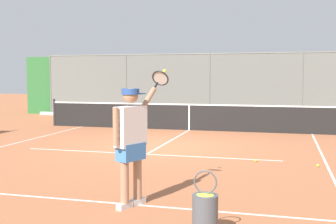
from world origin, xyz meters
The scene contains 9 objects.
ground_plane centered at (0.00, 0.00, 0.00)m, with size 60.00×60.00×0.00m, color #A8603D.
court_line_markings centered at (0.00, 1.64, 0.00)m, with size 8.60×9.22×0.01m.
fence_backdrop centered at (0.00, -8.82, 1.46)m, with size 19.36×1.37×3.03m.
tennis_net centered at (0.00, -3.79, 0.49)m, with size 11.05×0.09×1.07m.
tennis_player centered at (-1.12, 5.48, 1.07)m, with size 0.56×1.43×2.09m.
tennis_ball_near_net centered at (-2.72, 1.54, 0.03)m, with size 0.07×0.07×0.07m, color #C1D138.
tennis_ball_near_baseline centered at (0.94, -0.65, 0.03)m, with size 0.07×0.07×0.07m, color #D6E042.
tennis_ball_by_sideline centered at (-4.07, 1.76, 0.03)m, with size 0.07×0.07×0.07m, color #C1D138.
ball_basket centered at (-2.41, 6.41, 0.30)m, with size 0.32×0.32×0.83m.
Camera 1 is at (-3.32, 11.55, 1.98)m, focal length 46.23 mm.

